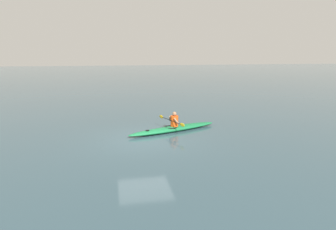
{
  "coord_description": "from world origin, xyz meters",
  "views": [
    {
      "loc": [
        1.4,
        12.55,
        3.95
      ],
      "look_at": [
        -0.9,
        1.24,
        1.41
      ],
      "focal_mm": 30.29,
      "sensor_mm": 36.0,
      "label": 1
    }
  ],
  "objects": [
    {
      "name": "ground_plane",
      "position": [
        0.0,
        0.0,
        0.0
      ],
      "size": [
        160.0,
        160.0,
        0.0
      ],
      "primitive_type": "plane",
      "color": "#334C56"
    },
    {
      "name": "kayak",
      "position": [
        -1.69,
        -1.19,
        0.13
      ],
      "size": [
        5.01,
        2.33,
        0.26
      ],
      "color": "#19723F",
      "rests_on": "ground"
    },
    {
      "name": "kayaker",
      "position": [
        -1.71,
        -1.2,
        0.57
      ],
      "size": [
        0.85,
        2.33,
        0.76
      ],
      "color": "#E04C14",
      "rests_on": "kayak"
    }
  ]
}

